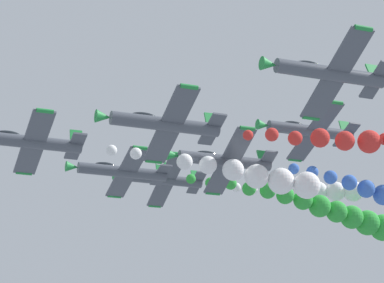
{
  "coord_description": "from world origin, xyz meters",
  "views": [
    {
      "loc": [
        -69.06,
        25.93,
        76.03
      ],
      "look_at": [
        0.0,
        0.0,
        99.21
      ],
      "focal_mm": 79.56,
      "sensor_mm": 36.0,
      "label": 1
    }
  ],
  "objects": [
    {
      "name": "airplane_lead",
      "position": [
        0.08,
        14.9,
        97.6
      ],
      "size": [
        9.17,
        10.35,
        3.49
      ],
      "rotation": [
        0.0,
        0.33,
        0.0
      ],
      "color": "#474C56"
    },
    {
      "name": "smoke_trail_lead",
      "position": [
        -1.71,
        -5.71,
        96.07
      ],
      "size": [
        4.53,
        19.34,
        3.95
      ],
      "color": "white"
    },
    {
      "name": "airplane_left_inner",
      "position": [
        -8.48,
        5.61,
        97.59
      ],
      "size": [
        8.95,
        10.35,
        4.03
      ],
      "rotation": [
        0.0,
        0.4,
        0.0
      ],
      "color": "#474C56"
    },
    {
      "name": "airplane_right_inner",
      "position": [
        9.29,
        4.03,
        98.41
      ],
      "size": [
        9.25,
        10.35,
        3.38
      ],
      "rotation": [
        0.0,
        0.3,
        0.0
      ],
      "color": "#474C56"
    },
    {
      "name": "smoke_trail_right_inner",
      "position": [
        11.26,
        -21.52,
        96.59
      ],
      "size": [
        5.05,
        26.45,
        4.8
      ],
      "color": "green"
    },
    {
      "name": "airplane_left_outer",
      "position": [
        0.28,
        -3.19,
        97.83
      ],
      "size": [
        8.78,
        10.35,
        4.45
      ],
      "rotation": [
        0.0,
        0.45,
        0.0
      ],
      "color": "#474C56"
    },
    {
      "name": "airplane_right_outer",
      "position": [
        -17.4,
        -4.38,
        99.95
      ],
      "size": [
        8.73,
        10.35,
        4.57
      ],
      "rotation": [
        0.0,
        0.46,
        0.0
      ],
      "color": "#474C56"
    },
    {
      "name": "airplane_trailing",
      "position": [
        17.33,
        -2.89,
        100.23
      ],
      "size": [
        8.81,
        10.35,
        4.37
      ],
      "rotation": [
        0.0,
        0.44,
        0.0
      ],
      "color": "#474C56"
    },
    {
      "name": "smoke_trail_trailing",
      "position": [
        15.16,
        -21.03,
        100.07
      ],
      "size": [
        5.17,
        16.85,
        2.42
      ],
      "color": "white"
    },
    {
      "name": "airplane_high_slot",
      "position": [
        0.39,
        -12.31,
        101.81
      ],
      "size": [
        9.08,
        10.35,
        3.68
      ],
      "rotation": [
        0.0,
        0.36,
        0.0
      ],
      "color": "#474C56"
    }
  ]
}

